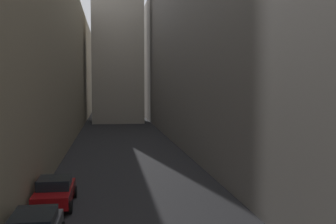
% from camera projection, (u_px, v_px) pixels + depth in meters
% --- Properties ---
extents(ground_plane, '(264.00, 264.00, 0.00)m').
position_uv_depth(ground_plane, '(124.00, 144.00, 44.40)').
color(ground_plane, '#232326').
extents(building_block_left, '(10.73, 108.00, 18.51)m').
position_uv_depth(building_block_left, '(21.00, 58.00, 44.22)').
color(building_block_left, gray).
rests_on(building_block_left, ground).
extents(building_block_right, '(14.95, 108.00, 21.76)m').
position_uv_depth(building_block_right, '(234.00, 46.00, 47.53)').
color(building_block_right, slate).
rests_on(building_block_right, ground).
extents(parked_car_left_far, '(2.03, 4.32, 1.50)m').
position_uv_depth(parked_car_left_far, '(55.00, 191.00, 21.47)').
color(parked_car_left_far, maroon).
rests_on(parked_car_left_far, ground).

